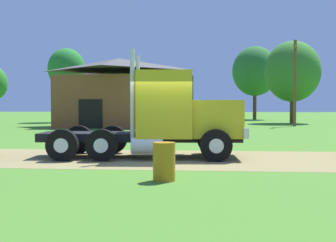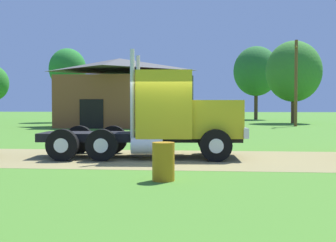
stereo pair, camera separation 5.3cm
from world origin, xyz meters
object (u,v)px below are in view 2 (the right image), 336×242
object	(u,v)px
truck_foreground_white	(169,117)
shed_building	(120,94)
utility_pole_near	(296,80)
steel_barrel	(163,162)

from	to	relation	value
truck_foreground_white	shed_building	size ratio (longest dim) A/B	0.76
shed_building	utility_pole_near	size ratio (longest dim) A/B	1.29
steel_barrel	utility_pole_near	xyz separation A→B (m)	(8.12, 27.86, 3.37)
steel_barrel	utility_pole_near	world-z (taller)	utility_pole_near
shed_building	utility_pole_near	distance (m)	14.68
truck_foreground_white	shed_building	world-z (taller)	shed_building
steel_barrel	shed_building	world-z (taller)	shed_building
truck_foreground_white	steel_barrel	size ratio (longest dim) A/B	7.75
shed_building	truck_foreground_white	bearing A→B (deg)	-74.22
steel_barrel	truck_foreground_white	bearing A→B (deg)	93.65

